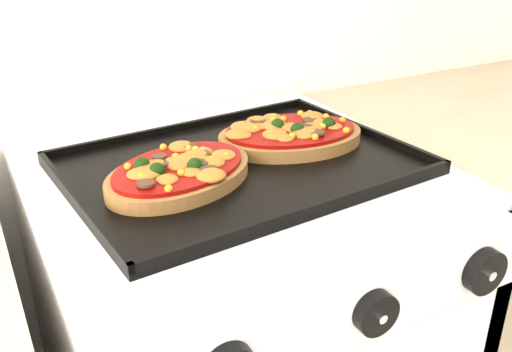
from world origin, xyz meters
TOP-DOWN VIEW (x-y plane):
  - control_panel at (0.03, 1.39)m, footprint 0.60×0.02m
  - knob_center at (0.05, 1.37)m, footprint 0.05×0.02m
  - knob_right at (0.22, 1.37)m, footprint 0.06×0.02m
  - baking_tray at (0.04, 1.68)m, footprint 0.53×0.41m
  - pizza_left at (-0.07, 1.66)m, footprint 0.27×0.23m
  - pizza_right at (0.15, 1.71)m, footprint 0.26×0.20m

SIDE VIEW (x-z plane):
  - control_panel at x=0.03m, z-range 0.81..0.90m
  - knob_center at x=0.05m, z-range 0.83..0.88m
  - knob_right at x=0.22m, z-range 0.82..0.89m
  - baking_tray at x=0.04m, z-range 0.91..0.93m
  - pizza_left at x=-0.07m, z-range 0.92..0.95m
  - pizza_right at x=0.15m, z-range 0.92..0.95m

